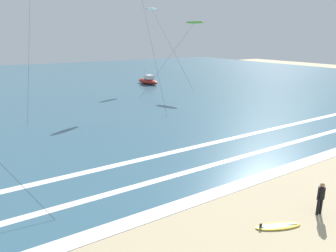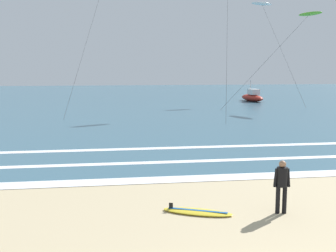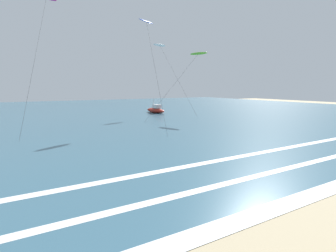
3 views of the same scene
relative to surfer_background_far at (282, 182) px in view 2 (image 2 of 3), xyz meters
name	(u,v)px [view 2 (image 2 of 3)]	position (x,y,z in m)	size (l,w,h in m)	color
ocean_surface	(128,98)	(-2.04, 48.77, -0.95)	(140.00, 90.00, 0.01)	#386075
wave_foam_shoreline	(154,180)	(-3.32, 4.17, -0.94)	(51.28, 0.97, 0.01)	white
wave_foam_mid_break	(132,163)	(-4.00, 7.16, -0.94)	(59.01, 0.53, 0.01)	white
wave_foam_outer_break	(188,147)	(-0.78, 10.50, -0.94)	(55.86, 0.61, 0.01)	white
surfer_background_far	(282,182)	(0.00, 0.00, 0.00)	(0.51, 0.32, 1.60)	black
surfboard_foreground_flat	(198,212)	(-2.45, 0.35, -0.91)	(2.17, 1.39, 0.25)	yellow
kite_lime_high_left	(310,14)	(16.32, 31.27, 8.95)	(10.80, 3.28, 10.19)	#70C628
kite_white_mid_center	(262,4)	(14.44, 40.29, 11.26)	(3.65, 9.93, 12.52)	white
offshore_boat	(252,97)	(13.61, 40.57, -0.40)	(2.19, 5.34, 2.70)	maroon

